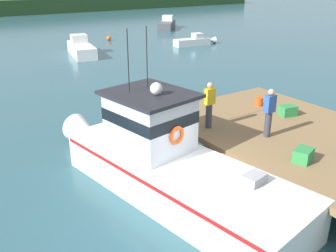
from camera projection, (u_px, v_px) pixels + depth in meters
The scene contains 12 objects.
ground_plane at pixel (181, 206), 10.73m from camera, with size 200.00×200.00×0.00m, color #2D5660.
dock at pixel (294, 135), 12.81m from camera, with size 6.00×9.00×1.20m.
main_fishing_boat at pixel (165, 161), 11.17m from camera, with size 3.82×9.97×4.80m.
crate_single_by_cleat at pixel (288, 111), 14.15m from camera, with size 0.60×0.44×0.38m, color #2D8442.
crate_stack_near_edge at pixel (303, 155), 10.67m from camera, with size 0.60×0.44×0.38m, color #2D8442.
bait_bucket at pixel (259, 102), 15.24m from camera, with size 0.32×0.32×0.34m, color #E04C19.
deckhand_by_the_boat at pixel (269, 112), 12.07m from camera, with size 0.36×0.22×1.63m.
deckhand_further_back at pixel (209, 104), 12.79m from camera, with size 0.36×0.22×1.63m.
moored_boat_far_right at pixel (167, 24), 45.88m from camera, with size 4.95×5.35×1.55m.
moored_boat_far_left at pixel (81, 48), 30.92m from camera, with size 2.55×6.32×1.58m.
moored_boat_off_the_point at pixel (195, 41), 35.09m from camera, with size 4.39×1.47×1.10m.
mooring_buoy_channel_marker at pixel (109, 38), 37.66m from camera, with size 0.47×0.47×0.47m, color #EA5B19.
Camera 1 is at (-5.37, -7.32, 6.18)m, focal length 39.94 mm.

